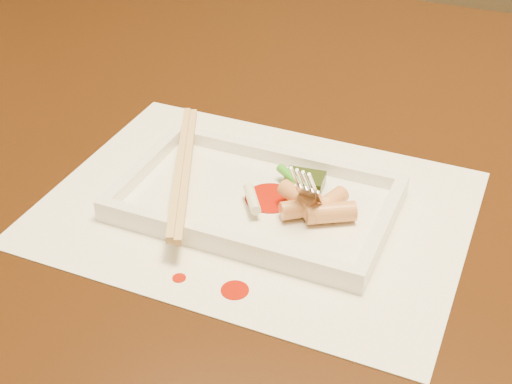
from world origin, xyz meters
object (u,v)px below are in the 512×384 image
at_px(placemat, 256,208).
at_px(fork, 336,140).
at_px(chopstick_a, 180,167).
at_px(table, 301,193).
at_px(plate_base, 256,204).

bearing_deg(placemat, fork, 14.42).
distance_m(chopstick_a, fork, 0.16).
bearing_deg(chopstick_a, placemat, 0.00).
distance_m(table, fork, 0.26).
distance_m(placemat, plate_base, 0.00).
xyz_separation_m(table, plate_base, (0.02, -0.18, 0.11)).
height_order(table, plate_base, plate_base).
distance_m(table, chopstick_a, 0.23).
xyz_separation_m(plate_base, fork, (0.07, 0.02, 0.08)).
bearing_deg(plate_base, fork, 14.42).
height_order(placemat, plate_base, plate_base).
bearing_deg(table, placemat, -85.14).
bearing_deg(plate_base, placemat, 0.00).
bearing_deg(table, chopstick_a, -110.62).
relative_size(table, placemat, 3.50).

